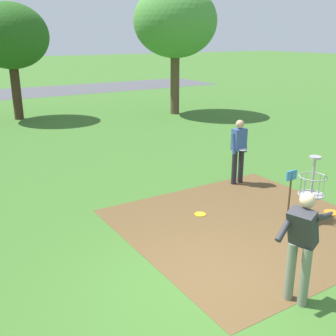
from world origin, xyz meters
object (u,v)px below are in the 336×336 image
player_foreground_watching (239,148)px  player_throwing (302,241)px  disc_golf_basket (310,186)px  tree_far_left (10,37)px  frisbee_near_basket (200,214)px  tree_mid_center (175,22)px

player_foreground_watching → player_throwing: 5.08m
disc_golf_basket → player_throwing: (-2.43, -1.85, 0.23)m
player_foreground_watching → tree_far_left: size_ratio=0.33×
player_foreground_watching → frisbee_near_basket: bearing=-151.2°
player_foreground_watching → tree_mid_center: size_ratio=0.28×
frisbee_near_basket → tree_mid_center: tree_mid_center is taller
disc_golf_basket → frisbee_near_basket: size_ratio=5.52×
player_throwing → tree_mid_center: tree_mid_center is taller
tree_far_left → player_throwing: bearing=-89.3°
tree_mid_center → player_foreground_watching: bearing=-113.7°
disc_golf_basket → tree_mid_center: tree_mid_center is taller
frisbee_near_basket → tree_mid_center: (6.22, 10.65, 4.37)m
player_throwing → tree_mid_center: bearing=63.8°
disc_golf_basket → player_foreground_watching: player_foreground_watching is taller
player_throwing → frisbee_near_basket: player_throwing is taller
player_throwing → tree_far_left: bearing=90.7°
player_throwing → frisbee_near_basket: size_ratio=6.79×
disc_golf_basket → frisbee_near_basket: disc_golf_basket is taller
player_throwing → frisbee_near_basket: (0.62, 3.22, -0.98)m
player_foreground_watching → tree_mid_center: bearing=66.3°
frisbee_near_basket → tree_far_left: bearing=93.5°
player_foreground_watching → tree_far_left: tree_far_left is taller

